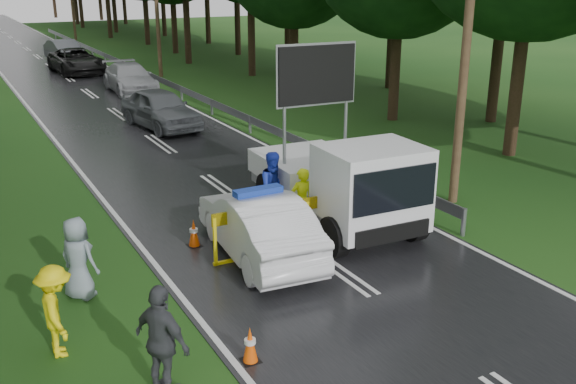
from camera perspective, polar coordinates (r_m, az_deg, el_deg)
ground at (r=13.97m, az=4.03°, el=-6.70°), size 160.00×160.00×0.00m
road at (r=41.59m, az=-18.99°, el=9.55°), size 7.00×140.00×0.02m
guardrail at (r=41.97m, az=-13.95°, el=10.83°), size 0.12×60.06×0.70m
utility_pole_near at (r=17.45m, az=15.80°, el=15.05°), size 1.40×0.24×10.00m
police_sedan at (r=14.20m, az=-2.63°, el=-3.01°), size 1.93×4.54×1.60m
work_truck at (r=15.81m, az=4.81°, el=0.95°), size 2.66×5.54×4.33m
barrier at (r=14.23m, az=-1.28°, el=-2.17°), size 2.92×0.12×1.21m
officer at (r=15.40m, az=1.23°, el=-0.83°), size 0.62×0.42×1.66m
civilian at (r=16.08m, az=-1.20°, el=0.38°), size 0.91×0.71×1.85m
bystander_left at (r=11.29m, az=-19.90°, el=-9.92°), size 0.60×1.04×1.59m
bystander_mid at (r=9.84m, az=-11.11°, el=-12.90°), size 0.86×1.14×1.80m
bystander_right at (r=13.02m, az=-18.17°, el=-5.63°), size 0.91×0.96×1.66m
queue_car_first at (r=26.88m, az=-11.28°, el=7.29°), size 2.50×4.87×1.59m
queue_car_second at (r=35.59m, az=-13.88°, el=9.80°), size 2.24×5.20×1.49m
queue_car_third at (r=43.34m, az=-18.28°, el=10.99°), size 2.92×5.76×1.56m
queue_car_fourth at (r=49.27m, az=-19.23°, el=11.74°), size 2.26×4.92×1.56m
cone_near_left at (r=10.69m, az=-3.39°, el=-13.44°), size 0.30×0.30×0.64m
cone_center at (r=14.98m, az=-3.29°, el=-3.26°), size 0.37×0.37×0.79m
cone_far at (r=18.51m, az=-0.56°, el=1.13°), size 0.37×0.37×0.78m
cone_left_mid at (r=15.00m, az=-8.36°, el=-3.66°), size 0.32×0.32×0.67m
cone_right at (r=18.46m, az=7.23°, el=0.96°), size 0.38×0.38×0.81m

